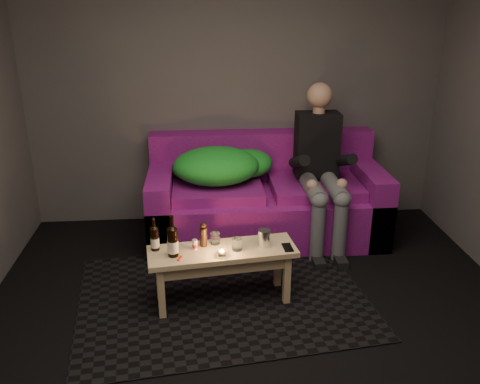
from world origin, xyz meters
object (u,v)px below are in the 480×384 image
object	(u,v)px
person	(320,164)
coffee_table	(222,259)
sofa	(265,200)
steel_cup	(264,238)
beer_bottle_a	(155,238)
beer_bottle_b	(173,241)

from	to	relation	value
person	coffee_table	size ratio (longest dim) A/B	1.30
sofa	steel_cup	world-z (taller)	sofa
steel_cup	sofa	bearing A→B (deg)	82.06
coffee_table	beer_bottle_a	size ratio (longest dim) A/B	4.41
beer_bottle_a	steel_cup	xyz separation A→B (m)	(0.79, -0.01, -0.03)
person	steel_cup	distance (m)	1.16
sofa	beer_bottle_b	size ratio (longest dim) A/B	7.00
coffee_table	person	bearing A→B (deg)	46.01
sofa	steel_cup	size ratio (longest dim) A/B	17.04
person	steel_cup	bearing A→B (deg)	-123.64
person	coffee_table	distance (m)	1.41
beer_bottle_a	beer_bottle_b	world-z (taller)	beer_bottle_b
coffee_table	beer_bottle_a	bearing A→B (deg)	176.23
beer_bottle_a	beer_bottle_b	size ratio (longest dim) A/B	0.82
steel_cup	coffee_table	bearing A→B (deg)	-175.06
beer_bottle_a	steel_cup	distance (m)	0.80
sofa	beer_bottle_b	bearing A→B (deg)	-123.84
person	coffee_table	world-z (taller)	person
coffee_table	steel_cup	xyz separation A→B (m)	(0.31, 0.03, 0.14)
person	beer_bottle_a	bearing A→B (deg)	-146.54
person	beer_bottle_a	xyz separation A→B (m)	(-1.42, -0.94, -0.21)
sofa	coffee_table	distance (m)	1.24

